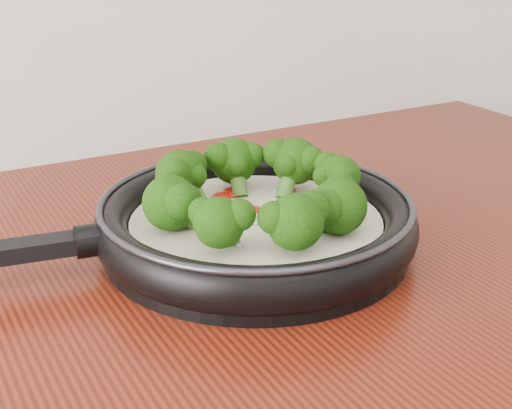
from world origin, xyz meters
TOP-DOWN VIEW (x-y plane):
  - skillet at (0.14, 1.11)m, footprint 0.54×0.38m

SIDE VIEW (x-z plane):
  - skillet at x=0.14m, z-range 0.89..0.98m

